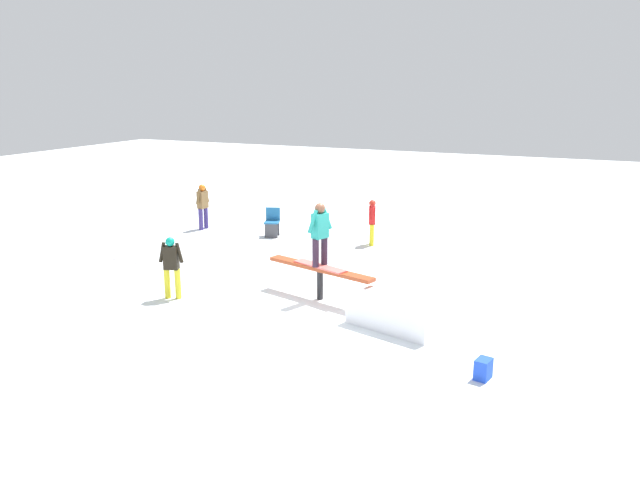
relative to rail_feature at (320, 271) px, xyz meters
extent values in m
plane|color=white|center=(0.00, 0.00, -0.64)|extent=(60.00, 60.00, 0.00)
cylinder|color=black|center=(0.00, 0.00, -0.31)|extent=(0.14, 0.14, 0.66)
cube|color=#A53F1E|center=(0.00, 0.00, 0.06)|extent=(2.74, 1.00, 0.08)
cube|color=white|center=(-2.09, 0.57, -0.35)|extent=(2.13, 1.92, 0.56)
cube|color=#F2645D|center=(0.00, 0.00, 0.12)|extent=(1.38, 0.72, 0.03)
cylinder|color=#301E30|center=(-0.04, -0.13, 0.44)|extent=(0.15, 0.15, 0.62)
cylinder|color=#301E30|center=(0.04, 0.13, 0.44)|extent=(0.15, 0.15, 0.62)
cube|color=teal|center=(0.00, 0.00, 1.02)|extent=(0.32, 0.40, 0.54)
cylinder|color=teal|center=(-0.07, -0.21, 1.14)|extent=(0.18, 0.30, 0.49)
cylinder|color=teal|center=(0.07, 0.21, 1.14)|extent=(0.18, 0.30, 0.49)
sphere|color=brown|center=(0.00, 0.00, 1.40)|extent=(0.22, 0.22, 0.22)
cylinder|color=gold|center=(0.54, -4.82, -0.32)|extent=(0.13, 0.13, 0.63)
cylinder|color=gold|center=(0.61, -5.05, -0.32)|extent=(0.13, 0.13, 0.63)
cube|color=red|center=(0.57, -4.94, 0.25)|extent=(0.28, 0.35, 0.50)
cylinder|color=red|center=(0.51, -4.75, 0.36)|extent=(0.14, 0.21, 0.45)
cylinder|color=red|center=(0.64, -5.12, 0.36)|extent=(0.14, 0.21, 0.45)
sphere|color=red|center=(0.57, -4.94, 0.60)|extent=(0.20, 0.20, 0.20)
cylinder|color=navy|center=(6.22, -4.72, -0.29)|extent=(0.14, 0.14, 0.69)
cylinder|color=navy|center=(6.24, -4.46, -0.29)|extent=(0.14, 0.14, 0.69)
cube|color=brown|center=(6.23, -4.59, 0.33)|extent=(0.23, 0.35, 0.56)
cylinder|color=brown|center=(6.22, -4.80, 0.46)|extent=(0.10, 0.23, 0.50)
cylinder|color=brown|center=(6.24, -4.38, 0.46)|extent=(0.10, 0.23, 0.50)
sphere|color=orange|center=(6.23, -4.59, 0.72)|extent=(0.22, 0.22, 0.22)
cylinder|color=gold|center=(3.09, 1.32, -0.30)|extent=(0.13, 0.13, 0.67)
cylinder|color=gold|center=(2.86, 1.25, -0.30)|extent=(0.13, 0.13, 0.67)
cube|color=black|center=(2.98, 1.28, 0.29)|extent=(0.35, 0.28, 0.52)
cylinder|color=black|center=(3.16, 1.34, 0.41)|extent=(0.19, 0.13, 0.46)
cylinder|color=black|center=(2.79, 1.22, 0.41)|extent=(0.19, 0.13, 0.46)
sphere|color=#109F87|center=(2.98, 1.28, 0.65)|extent=(0.20, 0.20, 0.20)
cube|color=silver|center=(5.71, -0.65, -0.62)|extent=(1.53, 0.38, 0.02)
cube|color=#3F3F44|center=(3.65, -4.43, -0.42)|extent=(0.38, 0.16, 0.44)
cube|color=#3F3F44|center=(3.77, -4.77, -0.42)|extent=(0.38, 0.16, 0.44)
cube|color=#20649B|center=(3.71, -4.60, -0.18)|extent=(0.56, 0.56, 0.04)
cube|color=#20649B|center=(3.77, -4.79, 0.04)|extent=(0.43, 0.18, 0.40)
cube|color=blue|center=(-3.96, 2.38, -0.47)|extent=(0.27, 0.34, 0.34)
camera|label=1|loc=(-5.36, 11.81, 3.99)|focal=35.00mm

